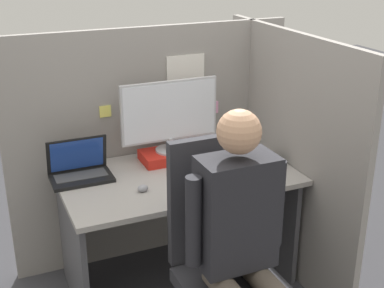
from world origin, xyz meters
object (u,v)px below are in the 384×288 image
object	(u,v)px
stapler	(274,159)
carrot_toy	(232,183)
paper_box	(170,155)
monitor	(170,114)
office_chair	(223,255)
coffee_mug	(225,143)
laptop	(80,171)
person	(241,234)

from	to	relation	value
stapler	carrot_toy	size ratio (longest dim) A/B	1.05
paper_box	monitor	distance (m)	0.26
office_chair	coffee_mug	bearing A→B (deg)	63.21
carrot_toy	office_chair	xyz separation A→B (m)	(-0.22, -0.35, -0.18)
laptop	monitor	bearing A→B (deg)	4.81
monitor	carrot_toy	world-z (taller)	monitor
paper_box	stapler	bearing A→B (deg)	-26.73
paper_box	person	distance (m)	1.01
carrot_toy	coffee_mug	bearing A→B (deg)	67.52
carrot_toy	person	world-z (taller)	person
stapler	carrot_toy	world-z (taller)	carrot_toy
coffee_mug	paper_box	bearing A→B (deg)	-179.12
coffee_mug	carrot_toy	bearing A→B (deg)	-112.48
carrot_toy	coffee_mug	world-z (taller)	coffee_mug
laptop	coffee_mug	xyz separation A→B (m)	(0.92, 0.05, 0.00)
office_chair	coffee_mug	distance (m)	0.97
stapler	monitor	bearing A→B (deg)	153.03
coffee_mug	laptop	bearing A→B (deg)	-176.93
monitor	coffee_mug	world-z (taller)	monitor
carrot_toy	monitor	bearing A→B (deg)	108.63
paper_box	stapler	xyz separation A→B (m)	(0.55, -0.28, -0.01)
stapler	person	size ratio (longest dim) A/B	0.12
carrot_toy	office_chair	size ratio (longest dim) A/B	0.14
paper_box	person	bearing A→B (deg)	-93.42
person	coffee_mug	size ratio (longest dim) A/B	13.25
office_chair	monitor	bearing A→B (deg)	85.99
laptop	office_chair	bearing A→B (deg)	-58.12
paper_box	laptop	distance (m)	0.56
paper_box	person	world-z (taller)	person
stapler	office_chair	xyz separation A→B (m)	(-0.61, -0.56, -0.17)
stapler	carrot_toy	xyz separation A→B (m)	(-0.39, -0.21, 0.00)
office_chair	stapler	bearing A→B (deg)	42.54
laptop	person	distance (m)	1.08
paper_box	office_chair	bearing A→B (deg)	-94.02
coffee_mug	stapler	bearing A→B (deg)	-56.93
office_chair	person	world-z (taller)	person
paper_box	carrot_toy	size ratio (longest dim) A/B	2.30
office_chair	person	bearing A→B (deg)	-90.37
paper_box	coffee_mug	world-z (taller)	coffee_mug
monitor	stapler	bearing A→B (deg)	-26.97
office_chair	coffee_mug	size ratio (longest dim) A/B	11.18
paper_box	monitor	size ratio (longest dim) A/B	0.60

